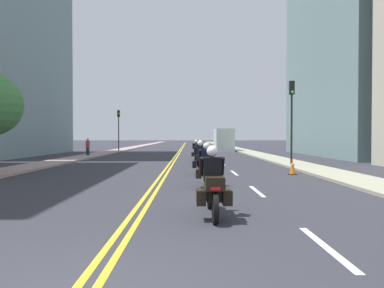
# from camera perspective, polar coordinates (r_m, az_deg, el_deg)

# --- Properties ---
(ground_plane) EXTENTS (264.00, 264.00, 0.00)m
(ground_plane) POSITION_cam_1_polar(r_m,az_deg,el_deg) (51.86, -1.76, -0.84)
(ground_plane) COLOR #2D2D36
(sidewalk_left) EXTENTS (2.18, 144.00, 0.12)m
(sidewalk_left) POSITION_cam_1_polar(r_m,az_deg,el_deg) (52.66, -10.51, -0.77)
(sidewalk_left) COLOR gray
(sidewalk_left) RESTS_ON ground
(sidewalk_right) EXTENTS (2.18, 144.00, 0.12)m
(sidewalk_right) POSITION_cam_1_polar(r_m,az_deg,el_deg) (52.28, 7.06, -0.77)
(sidewalk_right) COLOR #9D9C84
(sidewalk_right) RESTS_ON ground
(centreline_yellow_inner) EXTENTS (0.12, 132.00, 0.01)m
(centreline_yellow_inner) POSITION_cam_1_polar(r_m,az_deg,el_deg) (51.86, -1.89, -0.84)
(centreline_yellow_inner) COLOR yellow
(centreline_yellow_inner) RESTS_ON ground
(centreline_yellow_outer) EXTENTS (0.12, 132.00, 0.01)m
(centreline_yellow_outer) POSITION_cam_1_polar(r_m,az_deg,el_deg) (51.85, -1.62, -0.84)
(centreline_yellow_outer) COLOR yellow
(centreline_yellow_outer) RESTS_ON ground
(lane_dashes_white) EXTENTS (0.14, 56.40, 0.01)m
(lane_dashes_white) POSITION_cam_1_polar(r_m,az_deg,el_deg) (32.94, 3.49, -1.98)
(lane_dashes_white) COLOR silver
(lane_dashes_white) RESTS_ON ground
(building_left_1) EXTENTS (7.12, 17.76, 26.86)m
(building_left_1) POSITION_cam_1_polar(r_m,az_deg,el_deg) (40.86, -27.54, 17.55)
(building_left_1) COLOR gray
(building_left_1) RESTS_ON ground
(building_right_1) EXTENTS (8.04, 18.58, 26.82)m
(building_right_1) POSITION_cam_1_polar(r_m,az_deg,el_deg) (39.44, 24.49, 18.17)
(building_right_1) COLOR gray
(building_right_1) RESTS_ON ground
(motorcycle_0) EXTENTS (0.77, 2.26, 1.61)m
(motorcycle_0) POSITION_cam_1_polar(r_m,az_deg,el_deg) (8.14, 3.31, -6.90)
(motorcycle_0) COLOR black
(motorcycle_0) RESTS_ON ground
(motorcycle_1) EXTENTS (0.78, 2.22, 1.60)m
(motorcycle_1) POSITION_cam_1_polar(r_m,az_deg,el_deg) (13.04, 2.35, -3.92)
(motorcycle_1) COLOR black
(motorcycle_1) RESTS_ON ground
(motorcycle_2) EXTENTS (0.76, 2.16, 1.61)m
(motorcycle_2) POSITION_cam_1_polar(r_m,az_deg,el_deg) (17.41, 1.29, -2.62)
(motorcycle_2) COLOR black
(motorcycle_2) RESTS_ON ground
(motorcycle_3) EXTENTS (0.77, 2.08, 1.61)m
(motorcycle_3) POSITION_cam_1_polar(r_m,az_deg,el_deg) (21.99, 1.36, -1.83)
(motorcycle_3) COLOR black
(motorcycle_3) RESTS_ON ground
(motorcycle_4) EXTENTS (0.76, 2.19, 1.58)m
(motorcycle_4) POSITION_cam_1_polar(r_m,az_deg,el_deg) (27.41, 0.68, -1.28)
(motorcycle_4) COLOR black
(motorcycle_4) RESTS_ON ground
(traffic_cone_0) EXTENTS (0.35, 0.35, 0.77)m
(traffic_cone_0) POSITION_cam_1_polar(r_m,az_deg,el_deg) (17.74, 15.72, -3.49)
(traffic_cone_0) COLOR black
(traffic_cone_0) RESTS_ON ground
(traffic_light_near) EXTENTS (0.28, 0.38, 5.13)m
(traffic_light_near) POSITION_cam_1_polar(r_m,az_deg,el_deg) (22.24, 15.59, 5.48)
(traffic_light_near) COLOR black
(traffic_light_near) RESTS_ON ground
(traffic_light_far) EXTENTS (0.28, 0.38, 5.00)m
(traffic_light_far) POSITION_cam_1_polar(r_m,az_deg,el_deg) (44.09, -11.61, 3.25)
(traffic_light_far) COLOR black
(traffic_light_far) RESTS_ON ground
(pedestrian_0) EXTENTS (0.27, 0.39, 1.67)m
(pedestrian_0) POSITION_cam_1_polar(r_m,az_deg,el_deg) (34.19, -16.26, -0.47)
(pedestrian_0) COLOR #2B2932
(pedestrian_0) RESTS_ON ground
(parked_truck) EXTENTS (2.20, 6.50, 2.80)m
(parked_truck) POSITION_cam_1_polar(r_m,az_deg,el_deg) (45.76, 4.99, 0.48)
(parked_truck) COLOR beige
(parked_truck) RESTS_ON ground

